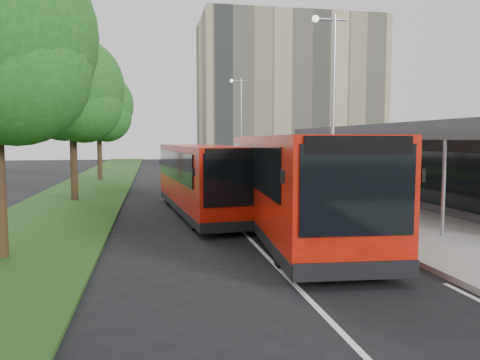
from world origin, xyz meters
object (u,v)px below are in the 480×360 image
at_px(car_near, 189,161).
at_px(car_far, 167,160).
at_px(tree_mid, 72,95).
at_px(lamp_post_near, 331,101).
at_px(bus_main, 294,185).
at_px(litter_bin, 294,183).
at_px(bus_second, 204,179).
at_px(lamp_post_far, 240,121).
at_px(tree_far, 98,110).
at_px(bollard, 261,173).

bearing_deg(car_near, car_far, 123.24).
distance_m(tree_mid, car_near, 31.41).
height_order(lamp_post_near, car_near, lamp_post_near).
distance_m(bus_main, litter_bin, 12.66).
height_order(bus_second, car_near, bus_second).
bearing_deg(lamp_post_far, car_near, 99.69).
bearing_deg(tree_mid, lamp_post_near, -32.36).
relative_size(bus_main, litter_bin, 13.81).
distance_m(tree_far, litter_bin, 16.78).
xyz_separation_m(bus_main, bollard, (3.46, 19.59, -1.07)).
bearing_deg(tree_far, tree_mid, -90.00).
bearing_deg(bus_main, litter_bin, 76.62).
xyz_separation_m(bus_second, bollard, (5.89, 14.63, -0.89)).
distance_m(tree_far, car_near, 20.30).
xyz_separation_m(bus_main, car_near, (-0.32, 40.30, -1.04)).
xyz_separation_m(tree_mid, tree_far, (0.00, 12.00, -0.02)).
xyz_separation_m(car_near, car_far, (-2.37, 5.83, -0.10)).
height_order(tree_mid, car_far, tree_mid).
height_order(bus_second, car_far, bus_second).
relative_size(lamp_post_near, bollard, 8.57).
height_order(lamp_post_near, bollard, lamp_post_near).
height_order(bollard, car_near, car_near).
distance_m(tree_far, car_far, 24.95).
bearing_deg(litter_bin, bus_main, -107.29).
xyz_separation_m(lamp_post_far, car_far, (-5.27, 22.81, -4.17)).
bearing_deg(tree_mid, bus_main, -50.51).
height_order(tree_far, bollard, tree_far).
distance_m(tree_mid, litter_bin, 13.33).
relative_size(lamp_post_far, litter_bin, 9.36).
relative_size(litter_bin, bollard, 0.92).
bearing_deg(lamp_post_near, car_far, 97.02).
relative_size(tree_far, lamp_post_far, 1.05).
bearing_deg(lamp_post_far, lamp_post_near, -90.00).
distance_m(lamp_post_near, lamp_post_far, 20.00).
relative_size(bus_second, litter_bin, 12.35).
relative_size(bus_main, bus_second, 1.12).
bearing_deg(bollard, lamp_post_near, -93.11).
xyz_separation_m(tree_mid, bus_main, (8.55, -10.38, -3.76)).
distance_m(lamp_post_far, car_far, 23.78).
xyz_separation_m(tree_far, bus_main, (8.55, -22.38, -3.74)).
bearing_deg(car_far, tree_far, -87.17).
height_order(tree_mid, bollard, tree_mid).
bearing_deg(car_near, litter_bin, -70.72).
bearing_deg(litter_bin, car_near, 98.19).
distance_m(tree_mid, bollard, 15.89).
relative_size(tree_far, car_far, 2.54).
height_order(tree_far, litter_bin, tree_far).
relative_size(tree_mid, bus_second, 0.80).
height_order(tree_far, bus_main, tree_far).
bearing_deg(bollard, tree_far, 166.94).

